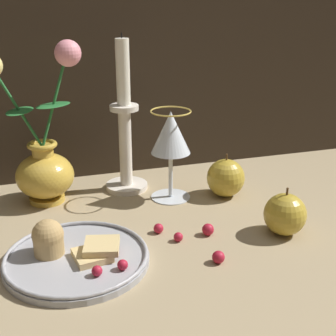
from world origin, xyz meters
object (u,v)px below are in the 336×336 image
vase (43,159)px  wine_glass (171,136)px  apple_near_glass (226,178)px  plate_with_pastries (73,254)px  candlestick (125,132)px  apple_beside_vase (285,214)px

vase → wine_glass: (0.23, -0.05, 0.04)m
apple_near_glass → plate_with_pastries: bearing=-153.2°
candlestick → plate_with_pastries: bearing=-118.5°
vase → apple_near_glass: vase is taller
apple_beside_vase → vase: bearing=146.2°
plate_with_pastries → candlestick: size_ratio=0.70×
plate_with_pastries → wine_glass: wine_glass is taller
plate_with_pastries → apple_beside_vase: (0.34, -0.01, 0.02)m
vase → apple_near_glass: (0.33, -0.07, -0.05)m
apple_beside_vase → candlestick: bearing=128.4°
vase → wine_glass: vase is taller
plate_with_pastries → apple_near_glass: (0.31, 0.16, 0.02)m
wine_glass → apple_near_glass: size_ratio=2.01×
apple_near_glass → vase: bearing=167.5°
wine_glass → apple_near_glass: bearing=-12.2°
plate_with_pastries → candlestick: (0.13, 0.25, 0.10)m
wine_glass → candlestick: 0.10m
apple_beside_vase → apple_near_glass: apple_near_glass is taller
vase → plate_with_pastries: vase is taller
vase → apple_beside_vase: 0.44m
candlestick → apple_near_glass: 0.21m
wine_glass → candlestick: size_ratio=0.56×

